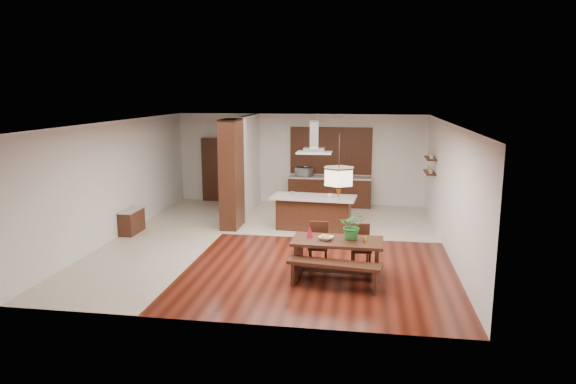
% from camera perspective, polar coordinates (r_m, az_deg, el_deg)
% --- Properties ---
extents(room_shell, '(9.00, 9.04, 2.92)m').
position_cam_1_polar(room_shell, '(12.14, -1.40, 3.80)').
color(room_shell, '#3B120A').
rests_on(room_shell, ground).
extents(tile_hallway, '(2.50, 9.00, 0.01)m').
position_cam_1_polar(tile_hallway, '(13.31, -13.14, -4.88)').
color(tile_hallway, beige).
rests_on(tile_hallway, ground).
extents(tile_kitchen, '(5.50, 4.00, 0.01)m').
position_cam_1_polar(tile_kitchen, '(14.82, 5.11, -2.98)').
color(tile_kitchen, beige).
rests_on(tile_kitchen, ground).
extents(soffit_band, '(8.00, 9.00, 0.02)m').
position_cam_1_polar(soffit_band, '(12.06, -1.42, 7.68)').
color(soffit_band, '#3A180E').
rests_on(soffit_band, room_shell).
extents(partition_pier, '(0.45, 1.00, 2.90)m').
position_cam_1_polar(partition_pier, '(13.69, -6.28, 1.99)').
color(partition_pier, black).
rests_on(partition_pier, ground).
extents(partition_stub, '(0.18, 2.40, 2.90)m').
position_cam_1_polar(partition_stub, '(15.71, -4.31, 3.20)').
color(partition_stub, silver).
rests_on(partition_stub, ground).
extents(hallway_console, '(0.37, 0.88, 0.63)m').
position_cam_1_polar(hallway_console, '(13.83, -16.97, -3.14)').
color(hallway_console, black).
rests_on(hallway_console, ground).
extents(hallway_doorway, '(1.10, 0.20, 2.10)m').
position_cam_1_polar(hallway_doorway, '(17.15, -7.70, 2.45)').
color(hallway_doorway, black).
rests_on(hallway_doorway, ground).
extents(rear_counter, '(2.60, 0.62, 0.95)m').
position_cam_1_polar(rear_counter, '(16.39, 4.66, 0.08)').
color(rear_counter, black).
rests_on(rear_counter, ground).
extents(kitchen_window, '(2.60, 0.08, 1.50)m').
position_cam_1_polar(kitchen_window, '(16.46, 4.79, 4.61)').
color(kitchen_window, '#A87332').
rests_on(kitchen_window, room_shell).
extents(shelf_lower, '(0.26, 0.90, 0.04)m').
position_cam_1_polar(shelf_lower, '(14.72, 15.47, 2.10)').
color(shelf_lower, black).
rests_on(shelf_lower, room_shell).
extents(shelf_upper, '(0.26, 0.90, 0.04)m').
position_cam_1_polar(shelf_upper, '(14.67, 15.55, 3.64)').
color(shelf_upper, black).
rests_on(shelf_upper, room_shell).
extents(dining_table, '(1.80, 0.93, 0.74)m').
position_cam_1_polar(dining_table, '(10.23, 5.50, -6.36)').
color(dining_table, black).
rests_on(dining_table, ground).
extents(dining_bench, '(1.79, 0.63, 0.49)m').
position_cam_1_polar(dining_bench, '(9.72, 5.15, -9.15)').
color(dining_bench, black).
rests_on(dining_bench, ground).
extents(dining_chair_left, '(0.42, 0.42, 0.91)m').
position_cam_1_polar(dining_chair_left, '(10.82, 3.38, -5.85)').
color(dining_chair_left, black).
rests_on(dining_chair_left, ground).
extents(dining_chair_right, '(0.45, 0.45, 0.90)m').
position_cam_1_polar(dining_chair_right, '(10.76, 8.11, -6.07)').
color(dining_chair_right, black).
rests_on(dining_chair_right, ground).
extents(pendant_lantern, '(0.64, 0.64, 1.31)m').
position_cam_1_polar(pendant_lantern, '(9.86, 5.69, 3.12)').
color(pendant_lantern, '#FFEEC3').
rests_on(pendant_lantern, room_shell).
extents(foliage_plant, '(0.49, 0.43, 0.55)m').
position_cam_1_polar(foliage_plant, '(10.17, 7.18, -3.76)').
color(foliage_plant, '#27752B').
rests_on(foliage_plant, dining_table).
extents(fruit_bowl, '(0.35, 0.35, 0.07)m').
position_cam_1_polar(fruit_bowl, '(10.15, 4.23, -5.12)').
color(fruit_bowl, beige).
rests_on(fruit_bowl, dining_table).
extents(napkin_cone, '(0.16, 0.16, 0.23)m').
position_cam_1_polar(napkin_cone, '(10.28, 2.43, -4.43)').
color(napkin_cone, '#AA0C25').
rests_on(napkin_cone, dining_table).
extents(gold_ornament, '(0.08, 0.08, 0.10)m').
position_cam_1_polar(gold_ornament, '(10.08, 8.54, -5.24)').
color(gold_ornament, gold).
rests_on(gold_ornament, dining_table).
extents(kitchen_island, '(2.25, 1.11, 0.90)m').
position_cam_1_polar(kitchen_island, '(13.58, 2.87, -2.27)').
color(kitchen_island, black).
rests_on(kitchen_island, ground).
extents(range_hood, '(0.90, 0.55, 0.87)m').
position_cam_1_polar(range_hood, '(13.27, 2.96, 6.17)').
color(range_hood, silver).
rests_on(range_hood, room_shell).
extents(island_cup, '(0.15, 0.15, 0.10)m').
position_cam_1_polar(island_cup, '(13.35, 4.68, -0.39)').
color(island_cup, silver).
rests_on(island_cup, kitchen_island).
extents(microwave, '(0.60, 0.52, 0.28)m').
position_cam_1_polar(microwave, '(16.36, 1.80, 2.27)').
color(microwave, silver).
rests_on(microwave, rear_counter).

